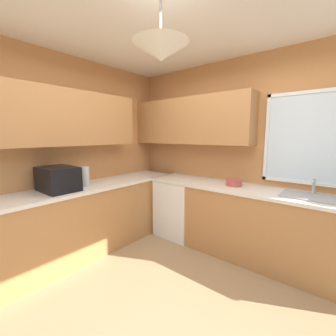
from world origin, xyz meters
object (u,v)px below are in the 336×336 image
object	(u,v)px
dishwasher	(179,208)
microwave	(58,179)
sink_assembly	(311,196)
bowl	(234,182)
kettle	(85,176)

from	to	relation	value
dishwasher	microwave	xyz separation A→B (m)	(-0.66, -1.57, 0.63)
microwave	sink_assembly	xyz separation A→B (m)	(2.41, 1.61, -0.13)
dishwasher	bowl	size ratio (longest dim) A/B	4.27
dishwasher	microwave	bearing A→B (deg)	-112.77
kettle	sink_assembly	distance (m)	2.71
dishwasher	kettle	bearing A→B (deg)	-117.38
microwave	kettle	world-z (taller)	microwave
kettle	dishwasher	bearing A→B (deg)	62.62
microwave	sink_assembly	size ratio (longest dim) A/B	0.83
dishwasher	bowl	distance (m)	1.02
microwave	kettle	bearing A→B (deg)	86.60
dishwasher	sink_assembly	bearing A→B (deg)	1.21
kettle	bowl	world-z (taller)	kettle
dishwasher	kettle	xyz separation A→B (m)	(-0.64, -1.24, 0.61)
dishwasher	sink_assembly	world-z (taller)	sink_assembly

